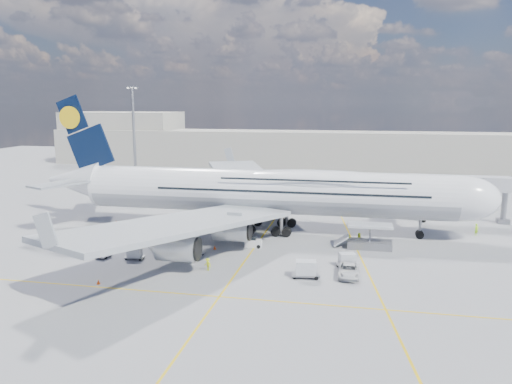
% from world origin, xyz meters
% --- Properties ---
extents(ground, '(300.00, 300.00, 0.00)m').
position_xyz_m(ground, '(0.00, 0.00, 0.00)').
color(ground, gray).
rests_on(ground, ground).
extents(taxi_line_main, '(0.25, 220.00, 0.01)m').
position_xyz_m(taxi_line_main, '(0.00, 0.00, 0.01)').
color(taxi_line_main, '#DBB00B').
rests_on(taxi_line_main, ground).
extents(taxi_line_cross, '(120.00, 0.25, 0.01)m').
position_xyz_m(taxi_line_cross, '(0.00, -20.00, 0.01)').
color(taxi_line_cross, '#DBB00B').
rests_on(taxi_line_cross, ground).
extents(taxi_line_diag, '(14.16, 99.06, 0.01)m').
position_xyz_m(taxi_line_diag, '(14.00, 10.00, 0.01)').
color(taxi_line_diag, '#DBB00B').
rests_on(taxi_line_diag, ground).
extents(airliner, '(77.26, 79.15, 23.71)m').
position_xyz_m(airliner, '(0.26, 10.00, 6.87)').
color(airliner, white).
rests_on(airliner, ground).
extents(jet_bridge, '(18.80, 12.10, 8.50)m').
position_xyz_m(jet_bridge, '(29.81, 20.94, 6.85)').
color(jet_bridge, '#B7B7BC').
rests_on(jet_bridge, ground).
extents(cargo_loader, '(8.53, 3.20, 3.67)m').
position_xyz_m(cargo_loader, '(16.82, 2.89, 1.25)').
color(cargo_loader, silver).
rests_on(cargo_loader, ground).
extents(light_mast, '(3.00, 0.70, 25.50)m').
position_xyz_m(light_mast, '(-40.00, 45.00, 13.21)').
color(light_mast, gray).
rests_on(light_mast, ground).
extents(terminal, '(180.00, 16.00, 12.00)m').
position_xyz_m(terminal, '(0.00, 95.00, 6.00)').
color(terminal, '#B2AD9E').
rests_on(terminal, ground).
extents(hangar, '(40.00, 22.00, 18.00)m').
position_xyz_m(hangar, '(-70.00, 100.00, 9.00)').
color(hangar, '#B2AD9E').
rests_on(hangar, ground).
extents(tree_line, '(160.00, 6.00, 8.00)m').
position_xyz_m(tree_line, '(40.00, 140.00, 4.00)').
color(tree_line, '#193814').
rests_on(tree_line, ground).
extents(dolly_row_a, '(3.82, 2.70, 0.51)m').
position_xyz_m(dolly_row_a, '(-20.62, -9.44, 0.39)').
color(dolly_row_a, gray).
rests_on(dolly_row_a, ground).
extents(dolly_row_b, '(2.90, 1.84, 0.40)m').
position_xyz_m(dolly_row_b, '(-7.61, -5.07, 0.31)').
color(dolly_row_b, gray).
rests_on(dolly_row_b, ground).
extents(dolly_row_c, '(2.70, 1.59, 1.65)m').
position_xyz_m(dolly_row_c, '(-15.29, -9.14, 0.89)').
color(dolly_row_c, gray).
rests_on(dolly_row_c, ground).
extents(dolly_back, '(3.20, 1.79, 0.46)m').
position_xyz_m(dolly_back, '(-17.78, -1.27, 0.36)').
color(dolly_back, gray).
rests_on(dolly_back, ground).
extents(dolly_nose_far, '(3.16, 2.28, 1.80)m').
position_xyz_m(dolly_nose_far, '(13.87, -6.41, 0.97)').
color(dolly_nose_far, gray).
rests_on(dolly_nose_far, ground).
extents(dolly_nose_near, '(3.64, 2.26, 2.17)m').
position_xyz_m(dolly_nose_near, '(8.93, -11.84, 1.17)').
color(dolly_nose_near, gray).
rests_on(dolly_nose_near, ground).
extents(baggage_tug, '(2.59, 1.28, 1.59)m').
position_xyz_m(baggage_tug, '(-0.19, -0.26, 0.70)').
color(baggage_tug, silver).
rests_on(baggage_tug, ground).
extents(catering_truck_inner, '(7.65, 4.83, 4.24)m').
position_xyz_m(catering_truck_inner, '(-11.75, 32.03, 2.00)').
color(catering_truck_inner, gray).
rests_on(catering_truck_inner, ground).
extents(catering_truck_outer, '(6.48, 3.45, 3.67)m').
position_xyz_m(catering_truck_outer, '(-14.69, 45.58, 1.70)').
color(catering_truck_outer, gray).
rests_on(catering_truck_outer, ground).
extents(service_van, '(2.65, 5.62, 1.55)m').
position_xyz_m(service_van, '(14.16, -10.41, 0.78)').
color(service_van, silver).
rests_on(service_van, ground).
extents(crew_nose, '(0.87, 0.82, 2.01)m').
position_xyz_m(crew_nose, '(34.35, 13.64, 1.00)').
color(crew_nose, '#AAF119').
rests_on(crew_nose, ground).
extents(crew_loader, '(0.95, 0.99, 1.61)m').
position_xyz_m(crew_loader, '(13.86, 4.04, 0.81)').
color(crew_loader, '#AFF81A').
rests_on(crew_loader, ground).
extents(crew_wing, '(0.57, 0.98, 1.57)m').
position_xyz_m(crew_wing, '(-14.56, -4.68, 0.78)').
color(crew_wing, '#D1FF1A').
rests_on(crew_wing, ground).
extents(crew_van, '(0.86, 0.98, 1.69)m').
position_xyz_m(crew_van, '(15.46, 5.03, 0.84)').
color(crew_van, '#E1FF1A').
rests_on(crew_van, ground).
extents(crew_tug, '(1.23, 0.99, 1.66)m').
position_xyz_m(crew_tug, '(-3.86, -11.73, 0.83)').
color(crew_tug, '#CEDA17').
rests_on(crew_tug, ground).
extents(cone_wing_left_inner, '(0.38, 0.38, 0.48)m').
position_xyz_m(cone_wing_left_inner, '(-4.54, 18.62, 0.23)').
color(cone_wing_left_inner, '#FE510D').
rests_on(cone_wing_left_inner, ground).
extents(cone_wing_left_outer, '(0.41, 0.41, 0.52)m').
position_xyz_m(cone_wing_left_outer, '(-14.16, 28.12, 0.25)').
color(cone_wing_left_outer, '#FE510D').
rests_on(cone_wing_left_outer, ground).
extents(cone_wing_right_inner, '(0.45, 0.45, 0.58)m').
position_xyz_m(cone_wing_right_inner, '(-5.61, -2.44, 0.28)').
color(cone_wing_right_inner, '#FE510D').
rests_on(cone_wing_right_inner, ground).
extents(cone_wing_right_outer, '(0.44, 0.44, 0.56)m').
position_xyz_m(cone_wing_right_outer, '(-15.36, -19.08, 0.27)').
color(cone_wing_right_outer, '#FE510D').
rests_on(cone_wing_right_outer, ground).
extents(cone_tail, '(0.43, 0.43, 0.55)m').
position_xyz_m(cone_tail, '(-27.53, 9.51, 0.26)').
color(cone_tail, '#FE510D').
rests_on(cone_tail, ground).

